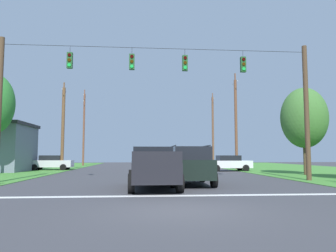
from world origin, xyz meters
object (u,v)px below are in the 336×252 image
suv_black (189,164)px  utility_pole_mid_left (63,127)px  overhead_signal_span (159,102)px  distant_car_oncoming (51,162)px  utility_pole_far_left (84,127)px  tree_roadside_left (304,118)px  utility_pole_mid_right (236,123)px  utility_pole_far_right (213,130)px  distant_car_crossing_white (228,163)px  pickup_truck (153,168)px

suv_black → utility_pole_mid_left: size_ratio=0.53×
overhead_signal_span → distant_car_oncoming: 18.96m
utility_pole_far_left → tree_roadside_left: size_ratio=1.64×
utility_pole_mid_right → tree_roadside_left: utility_pole_mid_right is taller
suv_black → utility_pole_far_left: 33.53m
overhead_signal_span → utility_pole_far_right: (9.80, 29.05, 0.59)m
overhead_signal_span → tree_roadside_left: bearing=24.1°
overhead_signal_span → utility_pole_mid_left: utility_pole_mid_left is taller
overhead_signal_span → utility_pole_mid_left: size_ratio=2.06×
distant_car_crossing_white → utility_pole_mid_left: size_ratio=0.48×
distant_car_oncoming → utility_pole_mid_right: size_ratio=0.41×
distant_car_crossing_white → utility_pole_far_left: utility_pole_far_left is taller
suv_black → tree_roadside_left: size_ratio=0.70×
utility_pole_far_right → utility_pole_mid_left: size_ratio=1.21×
tree_roadside_left → utility_pole_far_left: bearing=131.4°
distant_car_crossing_white → utility_pole_far_right: utility_pole_far_right is taller
utility_pole_mid_right → utility_pole_far_right: size_ratio=0.96×
pickup_truck → utility_pole_mid_left: utility_pole_mid_left is taller
utility_pole_mid_right → utility_pole_far_right: utility_pole_far_right is taller
utility_pole_mid_left → distant_car_oncoming: bearing=152.5°
suv_black → utility_pole_mid_left: (-10.55, 16.87, 3.31)m
pickup_truck → tree_roadside_left: 15.59m
suv_black → utility_pole_mid_right: size_ratio=0.46×
overhead_signal_span → utility_pole_mid_left: 17.35m
pickup_truck → distant_car_oncoming: 21.56m
utility_pole_mid_left → pickup_truck: bearing=-65.3°
suv_black → distant_car_crossing_white: suv_black is taller
utility_pole_mid_left → tree_roadside_left: size_ratio=1.32×
overhead_signal_span → distant_car_oncoming: overhead_signal_span is taller
utility_pole_mid_right → distant_car_crossing_white: bearing=-118.0°
utility_pole_far_right → distant_car_oncoming: bearing=-145.9°
utility_pole_far_right → suv_black: bearing=-104.9°
distant_car_oncoming → utility_pole_mid_right: 20.05m
pickup_truck → utility_pole_far_left: (-8.96, 33.07, 4.65)m
distant_car_crossing_white → tree_roadside_left: tree_roadside_left is taller
suv_black → utility_pole_far_left: bearing=109.2°
utility_pole_far_right → tree_roadside_left: size_ratio=1.60×
pickup_truck → utility_pole_far_right: utility_pole_far_right is taller
utility_pole_mid_right → utility_pole_far_left: (-18.76, 13.84, 0.53)m
suv_black → utility_pole_mid_left: bearing=122.0°
distant_car_oncoming → utility_pole_mid_right: bearing=0.1°
utility_pole_mid_right → utility_pole_far_left: utility_pole_far_left is taller
distant_car_crossing_white → distant_car_oncoming: (-17.71, 3.49, 0.00)m
distant_car_oncoming → utility_pole_far_left: size_ratio=0.38×
pickup_truck → utility_pole_mid_right: 21.98m
distant_car_crossing_white → utility_pole_far_left: size_ratio=0.39×
overhead_signal_span → suv_black: overhead_signal_span is taller
pickup_truck → utility_pole_mid_left: size_ratio=0.60×
utility_pole_mid_left → utility_pole_far_left: (-0.40, 14.50, 1.24)m
tree_roadside_left → utility_pole_far_right: bearing=94.7°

